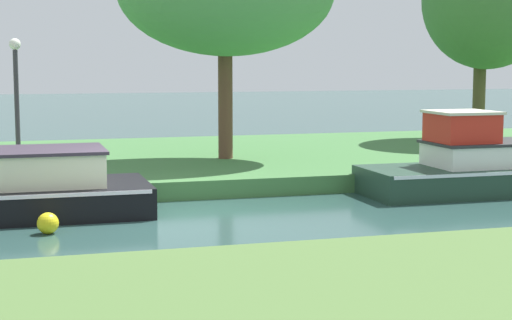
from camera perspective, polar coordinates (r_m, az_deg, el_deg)
ground_plane at (r=15.22m, az=-6.45°, el=-4.15°), size 120.00×120.00×0.00m
riverbank_far at (r=22.04m, az=-9.61°, el=-0.27°), size 72.00×10.00×0.40m
lamp_post at (r=18.06m, az=-16.05°, el=4.53°), size 0.24×0.24×2.94m
channel_buoy at (r=14.39m, az=-14.03°, el=-4.22°), size 0.36×0.36×0.36m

